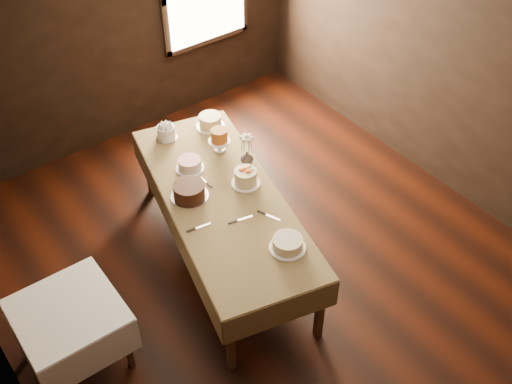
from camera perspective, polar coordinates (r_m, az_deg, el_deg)
The scene contains 20 objects.
floor at distance 6.38m, azimuth 1.09°, elevation -7.31°, with size 5.00×6.00×0.01m, color black.
ceiling at distance 4.63m, azimuth 1.55°, elevation 15.86°, with size 5.00×6.00×0.01m, color beige.
wall_back at distance 7.59m, azimuth -13.26°, elevation 13.96°, with size 5.00×0.02×2.80m, color black.
wall_right at distance 6.96m, azimuth 17.99°, elevation 10.25°, with size 0.02×6.00×2.80m, color black.
display_table at distance 5.99m, azimuth -3.07°, elevation -0.87°, with size 1.66×2.87×0.84m.
side_table at distance 5.49m, azimuth -16.88°, elevation -10.80°, with size 0.85×0.85×0.71m.
cake_meringue at distance 6.67m, azimuth -8.25°, elevation 5.41°, with size 0.26×0.26×0.15m.
cake_speckled at distance 6.79m, azimuth -4.23°, elevation 6.47°, with size 0.32×0.32×0.14m.
cake_lattice at distance 6.25m, azimuth -6.10°, elevation 2.49°, with size 0.29×0.29×0.11m.
cake_caramel at distance 6.43m, azimuth -3.38°, elevation 4.70°, with size 0.23×0.23×0.27m.
cake_chocolate at distance 5.93m, azimuth -6.16°, elevation 0.10°, with size 0.37×0.37×0.14m.
cake_flowers at distance 6.02m, azimuth -0.95°, elevation 1.32°, with size 0.29×0.29×0.17m.
cake_cream at distance 5.43m, azimuth 2.92°, elevation -4.78°, with size 0.34×0.34×0.11m.
cake_server_a at distance 5.72m, azimuth -1.02°, elevation -2.41°, with size 0.24×0.03×0.01m, color silver.
cake_server_b at distance 5.73m, azimuth 1.56°, elevation -2.33°, with size 0.24×0.03×0.01m, color silver.
cake_server_c at distance 6.15m, azimuth -4.96°, elevation 1.24°, with size 0.24×0.03×0.01m, color silver.
cake_server_d at distance 6.25m, azimuth -1.11°, elevation 2.22°, with size 0.24×0.03×0.01m, color silver.
cake_server_e at distance 5.67m, azimuth -4.87°, elevation -3.11°, with size 0.24×0.03×0.01m, color silver.
flower_vase at distance 6.28m, azimuth -0.85°, elevation 3.16°, with size 0.13×0.13×0.14m, color #2D2823.
flower_bouquet at distance 6.16m, azimuth -0.86°, elevation 4.53°, with size 0.14×0.14×0.20m, color white, non-canonical shape.
Camera 1 is at (-2.60, -3.24, 4.85)m, focal length 43.55 mm.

